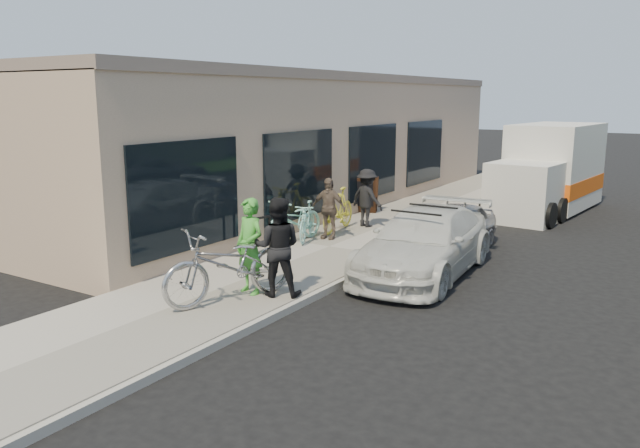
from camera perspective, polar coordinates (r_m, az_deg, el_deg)
The scene contains 17 objects.
ground at distance 10.96m, azimuth 1.63°, elevation -7.25°, with size 120.00×120.00×0.00m, color black.
sidewalk at distance 14.40m, azimuth 0.86°, elevation -2.34°, with size 3.00×34.00×0.15m, color #9E988F.
curb at distance 13.68m, azimuth 6.42°, elevation -3.20°, with size 0.12×34.00×0.13m, color #A29E94.
storefront at distance 19.98m, azimuth 0.38°, elevation 7.51°, with size 3.60×20.00×4.22m.
bike_rack at distance 13.80m, azimuth -5.43°, elevation -0.62°, with size 0.18×0.56×0.80m.
sandwich_board at distance 18.56m, azimuth 4.22°, elevation 2.70°, with size 0.80×0.81×1.05m.
sedan_white at distance 12.69m, azimuth 9.55°, elevation -1.69°, with size 2.12×4.65×1.36m.
sedan_silver at distance 14.73m, azimuth 12.07°, elevation -0.36°, with size 1.32×3.27×1.12m, color #95959A.
moving_truck at distance 20.75m, azimuth 20.23°, elevation 4.38°, with size 2.54×5.65×2.70m.
tandem_bike at distance 10.52m, azimuth -8.20°, elevation -3.69°, with size 0.85×2.42×1.27m, color #AAAAAC.
woman_rider at distance 10.87m, azimuth -6.44°, elevation -2.03°, with size 0.61×0.40×1.68m, color green.
man_standing at distance 10.71m, azimuth -3.92°, elevation -2.09°, with size 0.84×0.65×1.72m, color black.
cruiser_bike_a at distance 14.90m, azimuth -1.18°, elevation 0.25°, with size 0.44×1.54×0.93m, color #97E1D6.
cruiser_bike_b at distance 14.70m, azimuth -2.34°, elevation 0.30°, with size 0.69×1.97×1.03m, color #97E1D6.
cruiser_bike_c at distance 15.95m, azimuth 1.68°, elevation 1.31°, with size 0.52×1.83×1.10m, color yellow.
bystander_a at distance 16.50m, azimuth 4.31°, elevation 2.39°, with size 0.99×0.57×1.53m, color black.
bystander_b at distance 15.04m, azimuth 0.77°, elevation 1.44°, with size 0.87×0.36×1.49m, color brown.
Camera 1 is at (5.27, -8.94, 3.53)m, focal length 35.00 mm.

